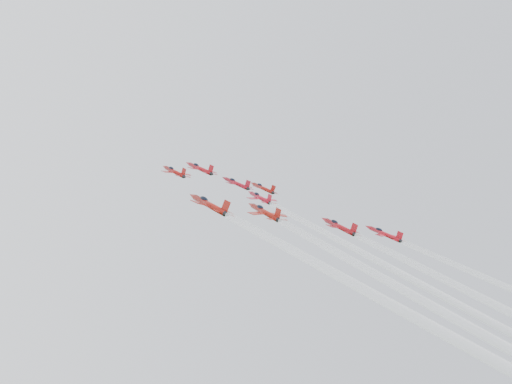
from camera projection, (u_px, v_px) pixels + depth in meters
jet_lead at (200, 168)px, 167.33m from camera, size 10.22×13.42×7.40m
jet_row2_left at (174, 171)px, 144.99m from camera, size 8.59×11.28×6.23m
jet_row2_center at (236, 183)px, 158.08m from camera, size 9.11×11.96×6.60m
jet_row2_right at (263, 188)px, 164.97m from camera, size 8.85×11.62×6.41m
jet_center at (384, 258)px, 110.94m from camera, size 8.70×85.08×42.64m
jet_rear_farleft at (407, 318)px, 73.41m from camera, size 10.49×102.56×51.40m
jet_rear_left at (447, 306)px, 86.40m from camera, size 9.89×96.66×48.44m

